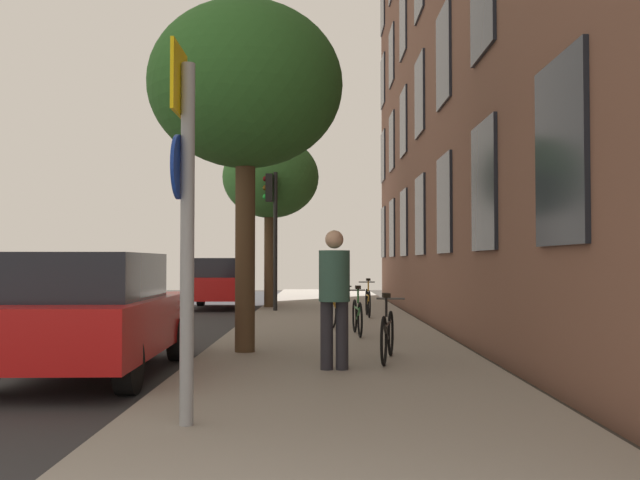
{
  "coord_description": "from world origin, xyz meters",
  "views": [
    {
      "loc": [
        0.82,
        -2.07,
        1.52
      ],
      "look_at": [
        0.79,
        9.94,
        1.89
      ],
      "focal_mm": 39.88,
      "sensor_mm": 36.0,
      "label": 1
    }
  ],
  "objects_px": {
    "car_0": "(95,313)",
    "bicycle_1": "(359,316)",
    "tree_near": "(248,87)",
    "bicycle_0": "(389,334)",
    "bicycle_3": "(370,302)",
    "car_1": "(223,283)",
    "sign_post": "(187,205)",
    "pedestrian_0": "(336,290)",
    "bicycle_2": "(340,309)",
    "tree_far": "(273,179)",
    "traffic_light": "(274,216)"
  },
  "relations": [
    {
      "from": "tree_near",
      "to": "car_1",
      "type": "relative_size",
      "value": 1.39
    },
    {
      "from": "traffic_light",
      "to": "bicycle_2",
      "type": "height_order",
      "value": "traffic_light"
    },
    {
      "from": "bicycle_0",
      "to": "bicycle_1",
      "type": "relative_size",
      "value": 1.03
    },
    {
      "from": "car_0",
      "to": "car_1",
      "type": "distance_m",
      "value": 13.61
    },
    {
      "from": "tree_near",
      "to": "bicycle_0",
      "type": "height_order",
      "value": "tree_near"
    },
    {
      "from": "tree_far",
      "to": "bicycle_3",
      "type": "distance_m",
      "value": 5.96
    },
    {
      "from": "tree_far",
      "to": "car_0",
      "type": "xyz_separation_m",
      "value": [
        -1.47,
        -12.63,
        -3.25
      ]
    },
    {
      "from": "sign_post",
      "to": "pedestrian_0",
      "type": "bearing_deg",
      "value": 66.48
    },
    {
      "from": "bicycle_0",
      "to": "pedestrian_0",
      "type": "xyz_separation_m",
      "value": [
        -0.77,
        -0.83,
        0.66
      ]
    },
    {
      "from": "tree_near",
      "to": "bicycle_3",
      "type": "bearing_deg",
      "value": 71.38
    },
    {
      "from": "bicycle_3",
      "to": "car_0",
      "type": "distance_m",
      "value": 9.74
    },
    {
      "from": "bicycle_2",
      "to": "car_0",
      "type": "relative_size",
      "value": 0.38
    },
    {
      "from": "bicycle_0",
      "to": "bicycle_2",
      "type": "height_order",
      "value": "bicycle_0"
    },
    {
      "from": "tree_far",
      "to": "bicycle_1",
      "type": "bearing_deg",
      "value": -75.14
    },
    {
      "from": "bicycle_1",
      "to": "pedestrian_0",
      "type": "bearing_deg",
      "value": -96.9
    },
    {
      "from": "sign_post",
      "to": "bicycle_1",
      "type": "relative_size",
      "value": 2.01
    },
    {
      "from": "tree_near",
      "to": "tree_far",
      "type": "distance_m",
      "value": 10.98
    },
    {
      "from": "sign_post",
      "to": "bicycle_3",
      "type": "bearing_deg",
      "value": 78.76
    },
    {
      "from": "bicycle_1",
      "to": "bicycle_2",
      "type": "distance_m",
      "value": 1.95
    },
    {
      "from": "traffic_light",
      "to": "tree_near",
      "type": "distance_m",
      "value": 9.41
    },
    {
      "from": "tree_far",
      "to": "car_0",
      "type": "height_order",
      "value": "tree_far"
    },
    {
      "from": "traffic_light",
      "to": "bicycle_0",
      "type": "relative_size",
      "value": 2.38
    },
    {
      "from": "bicycle_0",
      "to": "car_0",
      "type": "height_order",
      "value": "car_0"
    },
    {
      "from": "tree_far",
      "to": "pedestrian_0",
      "type": "height_order",
      "value": "tree_far"
    },
    {
      "from": "tree_far",
      "to": "bicycle_3",
      "type": "bearing_deg",
      "value": -54.49
    },
    {
      "from": "car_0",
      "to": "car_1",
      "type": "relative_size",
      "value": 1.11
    },
    {
      "from": "bicycle_1",
      "to": "car_1",
      "type": "relative_size",
      "value": 0.41
    },
    {
      "from": "car_1",
      "to": "bicycle_2",
      "type": "bearing_deg",
      "value": -64.4
    },
    {
      "from": "bicycle_0",
      "to": "car_0",
      "type": "relative_size",
      "value": 0.38
    },
    {
      "from": "bicycle_3",
      "to": "car_1",
      "type": "distance_m",
      "value": 6.59
    },
    {
      "from": "bicycle_1",
      "to": "pedestrian_0",
      "type": "xyz_separation_m",
      "value": [
        -0.53,
        -4.34,
        0.66
      ]
    },
    {
      "from": "tree_near",
      "to": "bicycle_0",
      "type": "distance_m",
      "value": 4.43
    },
    {
      "from": "bicycle_1",
      "to": "car_0",
      "type": "xyz_separation_m",
      "value": [
        -3.72,
        -4.16,
        0.36
      ]
    },
    {
      "from": "traffic_light",
      "to": "pedestrian_0",
      "type": "distance_m",
      "value": 11.37
    },
    {
      "from": "tree_far",
      "to": "bicycle_1",
      "type": "distance_m",
      "value": 9.48
    },
    {
      "from": "bicycle_1",
      "to": "car_1",
      "type": "distance_m",
      "value": 10.24
    },
    {
      "from": "tree_near",
      "to": "car_0",
      "type": "xyz_separation_m",
      "value": [
        -1.84,
        -1.66,
        -3.41
      ]
    },
    {
      "from": "traffic_light",
      "to": "bicycle_1",
      "type": "xyz_separation_m",
      "value": [
        2.09,
        -6.79,
        -2.34
      ]
    },
    {
      "from": "tree_near",
      "to": "bicycle_3",
      "type": "relative_size",
      "value": 3.33
    },
    {
      "from": "tree_near",
      "to": "bicycle_2",
      "type": "relative_size",
      "value": 3.25
    },
    {
      "from": "car_1",
      "to": "sign_post",
      "type": "bearing_deg",
      "value": -83.08
    },
    {
      "from": "tree_far",
      "to": "pedestrian_0",
      "type": "bearing_deg",
      "value": -82.34
    },
    {
      "from": "bicycle_2",
      "to": "pedestrian_0",
      "type": "relative_size",
      "value": 0.93
    },
    {
      "from": "bicycle_3",
      "to": "pedestrian_0",
      "type": "xyz_separation_m",
      "value": [
        -1.04,
        -8.94,
        0.65
      ]
    },
    {
      "from": "bicycle_1",
      "to": "bicycle_2",
      "type": "relative_size",
      "value": 0.97
    },
    {
      "from": "bicycle_2",
      "to": "car_0",
      "type": "height_order",
      "value": "car_0"
    },
    {
      "from": "bicycle_0",
      "to": "bicycle_3",
      "type": "bearing_deg",
      "value": 88.06
    },
    {
      "from": "bicycle_1",
      "to": "bicycle_3",
      "type": "bearing_deg",
      "value": 83.62
    },
    {
      "from": "traffic_light",
      "to": "pedestrian_0",
      "type": "relative_size",
      "value": 2.2
    },
    {
      "from": "car_0",
      "to": "bicycle_1",
      "type": "bearing_deg",
      "value": 48.19
    }
  ]
}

